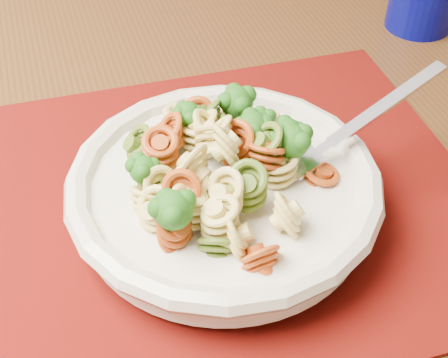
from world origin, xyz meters
name	(u,v)px	position (x,y,z in m)	size (l,w,h in m)	color
dining_table	(197,203)	(0.78, -0.32, 0.66)	(1.42, 0.93, 0.77)	#482B14
placemat	(198,204)	(0.75, -0.42, 0.77)	(0.46, 0.35, 0.00)	#4D0D03
pasta_bowl	(224,190)	(0.76, -0.45, 0.80)	(0.24, 0.24, 0.05)	beige
pasta_broccoli_heap	(224,173)	(0.76, -0.45, 0.82)	(0.21, 0.21, 0.06)	#D2C367
fork	(304,162)	(0.83, -0.45, 0.82)	(0.19, 0.02, 0.01)	silver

